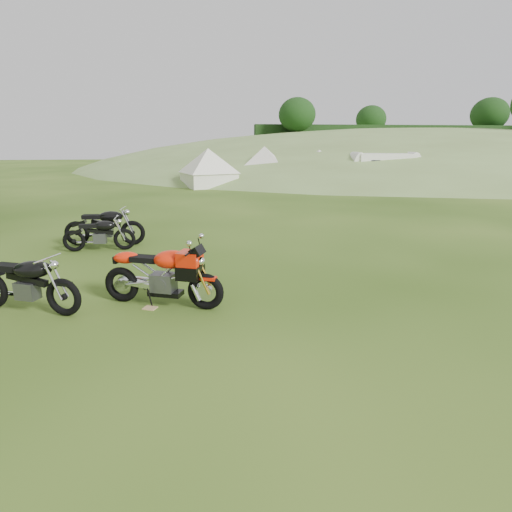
{
  "coord_description": "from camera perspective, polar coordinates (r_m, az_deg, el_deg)",
  "views": [
    {
      "loc": [
        -0.55,
        -5.98,
        2.73
      ],
      "look_at": [
        0.37,
        0.4,
        0.97
      ],
      "focal_mm": 30.0,
      "sensor_mm": 36.0,
      "label": 1
    }
  ],
  "objects": [
    {
      "name": "vintage_moto_c",
      "position": [
        12.04,
        -19.58,
        3.86
      ],
      "size": [
        2.08,
        0.66,
        1.08
      ],
      "primitive_type": null,
      "rotation": [
        0.0,
        0.0,
        -0.09
      ],
      "color": "black",
      "rests_on": "ground"
    },
    {
      "name": "plywood_board",
      "position": [
        7.42,
        -13.96,
        -6.75
      ],
      "size": [
        0.26,
        0.24,
        0.02
      ],
      "primitive_type": "cube",
      "rotation": [
        0.0,
        0.0,
        -0.42
      ],
      "color": "#A98059",
      "rests_on": "ground"
    },
    {
      "name": "vintage_moto_b",
      "position": [
        7.85,
        -28.43,
        -3.07
      ],
      "size": [
        1.97,
        1.16,
        1.03
      ],
      "primitive_type": null,
      "rotation": [
        0.0,
        0.0,
        -0.39
      ],
      "color": "black",
      "rests_on": "ground"
    },
    {
      "name": "hillside",
      "position": [
        52.2,
        20.22,
        11.32
      ],
      "size": [
        80.0,
        64.0,
        8.0
      ],
      "primitive_type": "ellipsoid",
      "color": "olive",
      "rests_on": "ground"
    },
    {
      "name": "caravan",
      "position": [
        28.02,
        16.58,
        11.04
      ],
      "size": [
        4.33,
        2.18,
        1.97
      ],
      "primitive_type": null,
      "rotation": [
        0.0,
        0.0,
        -0.07
      ],
      "color": "white",
      "rests_on": "ground"
    },
    {
      "name": "vintage_moto_d",
      "position": [
        11.49,
        -20.22,
        2.85
      ],
      "size": [
        1.72,
        0.42,
        0.9
      ],
      "primitive_type": null,
      "rotation": [
        0.0,
        0.0,
        0.01
      ],
      "color": "black",
      "rests_on": "ground"
    },
    {
      "name": "tent_right",
      "position": [
        29.28,
        8.35,
        11.98
      ],
      "size": [
        3.43,
        3.43,
        2.3
      ],
      "primitive_type": null,
      "rotation": [
        0.0,
        0.0,
        0.37
      ],
      "color": "beige",
      "rests_on": "ground"
    },
    {
      "name": "hedgerow",
      "position": [
        52.2,
        20.22,
        11.32
      ],
      "size": [
        36.0,
        1.2,
        8.6
      ],
      "primitive_type": null,
      "color": "black",
      "rests_on": "ground"
    },
    {
      "name": "tent_mid",
      "position": [
        28.42,
        1.13,
        12.19
      ],
      "size": [
        3.47,
        3.47,
        2.45
      ],
      "primitive_type": null,
      "rotation": [
        0.0,
        0.0,
        -0.27
      ],
      "color": "beige",
      "rests_on": "ground"
    },
    {
      "name": "tent_left",
      "position": [
        26.16,
        -6.36,
        11.78
      ],
      "size": [
        3.46,
        3.46,
        2.39
      ],
      "primitive_type": null,
      "rotation": [
        0.0,
        0.0,
        0.3
      ],
      "color": "white",
      "rests_on": "ground"
    },
    {
      "name": "sport_motorcycle",
      "position": [
        7.33,
        -12.46,
        -1.91
      ],
      "size": [
        2.09,
        1.24,
        1.23
      ],
      "primitive_type": null,
      "rotation": [
        0.0,
        0.0,
        -0.38
      ],
      "color": "red",
      "rests_on": "ground"
    },
    {
      "name": "ground",
      "position": [
        6.6,
        -2.75,
        -9.21
      ],
      "size": [
        120.0,
        120.0,
        0.0
      ],
      "primitive_type": "plane",
      "color": "#23410E",
      "rests_on": "ground"
    }
  ]
}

